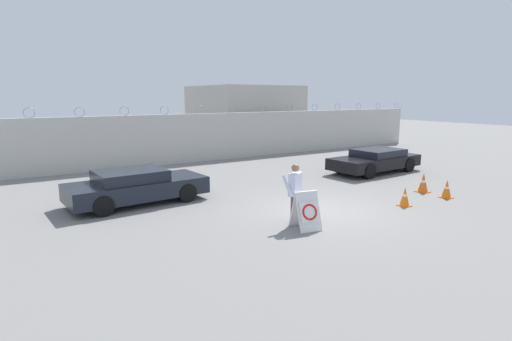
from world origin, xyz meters
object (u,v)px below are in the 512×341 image
at_px(parked_car_far_side, 375,160).
at_px(traffic_cone_mid, 405,197).
at_px(traffic_cone_far, 447,189).
at_px(parked_car_front_coupe, 136,186).
at_px(traffic_cone_near, 423,183).
at_px(security_guard, 295,191).
at_px(barricade_sign, 307,210).

bearing_deg(parked_car_far_side, traffic_cone_mid, 46.96).
bearing_deg(traffic_cone_far, parked_car_front_coupe, 151.01).
bearing_deg(parked_car_far_side, traffic_cone_near, 63.41).
xyz_separation_m(parked_car_front_coupe, parked_car_far_side, (11.30, -0.57, -0.01)).
distance_m(security_guard, traffic_cone_near, 6.53).
bearing_deg(traffic_cone_near, security_guard, -176.95).
height_order(traffic_cone_mid, parked_car_front_coupe, parked_car_front_coupe).
bearing_deg(parked_car_front_coupe, traffic_cone_far, -32.94).
bearing_deg(traffic_cone_mid, traffic_cone_far, -3.03).
relative_size(traffic_cone_near, traffic_cone_far, 1.11).
relative_size(security_guard, traffic_cone_far, 2.64).
height_order(traffic_cone_mid, traffic_cone_far, traffic_cone_far).
height_order(parked_car_front_coupe, parked_car_far_side, parked_car_front_coupe).
xyz_separation_m(traffic_cone_mid, parked_car_far_side, (3.90, 4.63, 0.27)).
xyz_separation_m(security_guard, parked_car_front_coupe, (-3.16, 4.67, -0.37)).
bearing_deg(barricade_sign, security_guard, 98.33).
bearing_deg(parked_car_far_side, barricade_sign, 26.77).
relative_size(security_guard, parked_car_front_coupe, 0.37).
distance_m(security_guard, traffic_cone_mid, 4.32).
height_order(barricade_sign, traffic_cone_far, barricade_sign).
relative_size(barricade_sign, traffic_cone_near, 1.44).
bearing_deg(traffic_cone_far, barricade_sign, 179.20).
bearing_deg(parked_car_front_coupe, parked_car_far_side, -6.84).
bearing_deg(traffic_cone_near, traffic_cone_far, -93.29).
bearing_deg(parked_car_far_side, security_guard, 23.80).
bearing_deg(traffic_cone_mid, traffic_cone_near, 21.23).
bearing_deg(parked_car_front_coupe, security_guard, -59.86).
height_order(barricade_sign, parked_car_front_coupe, parked_car_front_coupe).
height_order(traffic_cone_near, traffic_cone_mid, traffic_cone_near).
xyz_separation_m(barricade_sign, parked_car_far_side, (8.16, 4.66, 0.06)).
bearing_deg(barricade_sign, parked_car_far_side, 40.42).
xyz_separation_m(barricade_sign, traffic_cone_far, (6.46, -0.09, -0.20)).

